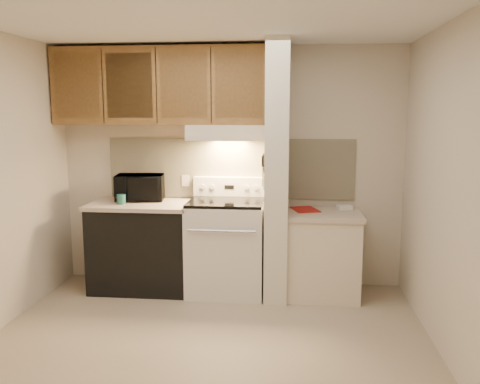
# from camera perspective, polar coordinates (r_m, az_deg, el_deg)

# --- Properties ---
(floor) EXTENTS (3.60, 3.60, 0.00)m
(floor) POSITION_cam_1_polar(r_m,az_deg,el_deg) (4.28, -3.58, -16.34)
(floor) COLOR tan
(floor) RESTS_ON ground
(ceiling) EXTENTS (3.60, 3.60, 0.00)m
(ceiling) POSITION_cam_1_polar(r_m,az_deg,el_deg) (3.92, -3.96, 18.78)
(ceiling) COLOR white
(ceiling) RESTS_ON wall_back
(wall_back) EXTENTS (3.60, 2.50, 0.02)m
(wall_back) POSITION_cam_1_polar(r_m,az_deg,el_deg) (5.39, -1.10, 2.83)
(wall_back) COLOR beige
(wall_back) RESTS_ON floor
(wall_right) EXTENTS (0.02, 3.00, 2.50)m
(wall_right) POSITION_cam_1_polar(r_m,az_deg,el_deg) (4.03, 22.39, -0.00)
(wall_right) COLOR beige
(wall_right) RESTS_ON floor
(backsplash) EXTENTS (2.60, 0.02, 0.63)m
(backsplash) POSITION_cam_1_polar(r_m,az_deg,el_deg) (5.38, -1.12, 2.65)
(backsplash) COLOR beige
(backsplash) RESTS_ON wall_back
(range_body) EXTENTS (0.76, 0.65, 0.92)m
(range_body) POSITION_cam_1_polar(r_m,az_deg,el_deg) (5.20, -1.54, -6.28)
(range_body) COLOR silver
(range_body) RESTS_ON floor
(oven_window) EXTENTS (0.50, 0.01, 0.30)m
(oven_window) POSITION_cam_1_polar(r_m,az_deg,el_deg) (4.88, -2.02, -6.81)
(oven_window) COLOR black
(oven_window) RESTS_ON range_body
(oven_handle) EXTENTS (0.65, 0.02, 0.02)m
(oven_handle) POSITION_cam_1_polar(r_m,az_deg,el_deg) (4.79, -2.10, -4.40)
(oven_handle) COLOR silver
(oven_handle) RESTS_ON range_body
(cooktop) EXTENTS (0.74, 0.64, 0.03)m
(cooktop) POSITION_cam_1_polar(r_m,az_deg,el_deg) (5.09, -1.56, -1.12)
(cooktop) COLOR black
(cooktop) RESTS_ON range_body
(range_backguard) EXTENTS (0.76, 0.08, 0.20)m
(range_backguard) POSITION_cam_1_polar(r_m,az_deg,el_deg) (5.35, -1.17, 0.63)
(range_backguard) COLOR silver
(range_backguard) RESTS_ON range_body
(range_display) EXTENTS (0.10, 0.01, 0.04)m
(range_display) POSITION_cam_1_polar(r_m,az_deg,el_deg) (5.31, -1.23, 0.56)
(range_display) COLOR black
(range_display) RESTS_ON range_backguard
(range_knob_left_outer) EXTENTS (0.05, 0.02, 0.05)m
(range_knob_left_outer) POSITION_cam_1_polar(r_m,az_deg,el_deg) (5.35, -4.21, 0.60)
(range_knob_left_outer) COLOR silver
(range_knob_left_outer) RESTS_ON range_backguard
(range_knob_left_inner) EXTENTS (0.05, 0.02, 0.05)m
(range_knob_left_inner) POSITION_cam_1_polar(r_m,az_deg,el_deg) (5.33, -3.15, 0.59)
(range_knob_left_inner) COLOR silver
(range_knob_left_inner) RESTS_ON range_backguard
(range_knob_right_inner) EXTENTS (0.05, 0.02, 0.05)m
(range_knob_right_inner) POSITION_cam_1_polar(r_m,az_deg,el_deg) (5.29, 0.70, 0.53)
(range_knob_right_inner) COLOR silver
(range_knob_right_inner) RESTS_ON range_backguard
(range_knob_right_outer) EXTENTS (0.05, 0.02, 0.05)m
(range_knob_right_outer) POSITION_cam_1_polar(r_m,az_deg,el_deg) (5.28, 1.79, 0.51)
(range_knob_right_outer) COLOR silver
(range_knob_right_outer) RESTS_ON range_backguard
(dishwasher_front) EXTENTS (1.00, 0.63, 0.87)m
(dishwasher_front) POSITION_cam_1_polar(r_m,az_deg,el_deg) (5.39, -10.89, -6.15)
(dishwasher_front) COLOR black
(dishwasher_front) RESTS_ON floor
(left_countertop) EXTENTS (1.04, 0.67, 0.04)m
(left_countertop) POSITION_cam_1_polar(r_m,az_deg,el_deg) (5.29, -11.03, -1.39)
(left_countertop) COLOR #C4B09C
(left_countertop) RESTS_ON dishwasher_front
(spoon_rest) EXTENTS (0.24, 0.15, 0.02)m
(spoon_rest) POSITION_cam_1_polar(r_m,az_deg,el_deg) (5.52, -11.95, -0.70)
(spoon_rest) COLOR black
(spoon_rest) RESTS_ON left_countertop
(teal_jar) EXTENTS (0.10, 0.10, 0.10)m
(teal_jar) POSITION_cam_1_polar(r_m,az_deg,el_deg) (5.24, -13.18, -0.80)
(teal_jar) COLOR #25665A
(teal_jar) RESTS_ON left_countertop
(outlet) EXTENTS (0.08, 0.01, 0.12)m
(outlet) POSITION_cam_1_polar(r_m,az_deg,el_deg) (5.46, -6.14, 1.27)
(outlet) COLOR beige
(outlet) RESTS_ON backsplash
(microwave) EXTENTS (0.53, 0.40, 0.27)m
(microwave) POSITION_cam_1_polar(r_m,az_deg,el_deg) (5.42, -11.16, 0.51)
(microwave) COLOR black
(microwave) RESTS_ON left_countertop
(partition_pillar) EXTENTS (0.22, 0.70, 2.50)m
(partition_pillar) POSITION_cam_1_polar(r_m,az_deg,el_deg) (5.00, 4.23, 2.32)
(partition_pillar) COLOR beige
(partition_pillar) RESTS_ON floor
(pillar_trim) EXTENTS (0.01, 0.70, 0.04)m
(pillar_trim) POSITION_cam_1_polar(r_m,az_deg,el_deg) (5.00, 2.90, 2.91)
(pillar_trim) COLOR brown
(pillar_trim) RESTS_ON partition_pillar
(knife_strip) EXTENTS (0.02, 0.42, 0.04)m
(knife_strip) POSITION_cam_1_polar(r_m,az_deg,el_deg) (4.95, 2.80, 3.07)
(knife_strip) COLOR black
(knife_strip) RESTS_ON partition_pillar
(knife_blade_a) EXTENTS (0.01, 0.03, 0.16)m
(knife_blade_a) POSITION_cam_1_polar(r_m,az_deg,el_deg) (4.81, 2.56, 1.71)
(knife_blade_a) COLOR silver
(knife_blade_a) RESTS_ON knife_strip
(knife_handle_a) EXTENTS (0.02, 0.02, 0.10)m
(knife_handle_a) POSITION_cam_1_polar(r_m,az_deg,el_deg) (4.79, 2.56, 3.48)
(knife_handle_a) COLOR black
(knife_handle_a) RESTS_ON knife_strip
(knife_blade_b) EXTENTS (0.01, 0.04, 0.18)m
(knife_blade_b) POSITION_cam_1_polar(r_m,az_deg,el_deg) (4.87, 2.60, 1.68)
(knife_blade_b) COLOR silver
(knife_blade_b) RESTS_ON knife_strip
(knife_handle_b) EXTENTS (0.02, 0.02, 0.10)m
(knife_handle_b) POSITION_cam_1_polar(r_m,az_deg,el_deg) (4.85, 2.61, 3.55)
(knife_handle_b) COLOR black
(knife_handle_b) RESTS_ON knife_strip
(knife_blade_c) EXTENTS (0.01, 0.04, 0.20)m
(knife_blade_c) POSITION_cam_1_polar(r_m,az_deg,el_deg) (4.96, 2.65, 1.70)
(knife_blade_c) COLOR silver
(knife_blade_c) RESTS_ON knife_strip
(knife_handle_c) EXTENTS (0.02, 0.02, 0.10)m
(knife_handle_c) POSITION_cam_1_polar(r_m,az_deg,el_deg) (4.96, 2.68, 3.67)
(knife_handle_c) COLOR black
(knife_handle_c) RESTS_ON knife_strip
(knife_blade_d) EXTENTS (0.01, 0.04, 0.16)m
(knife_blade_d) POSITION_cam_1_polar(r_m,az_deg,el_deg) (5.04, 2.71, 2.04)
(knife_blade_d) COLOR silver
(knife_blade_d) RESTS_ON knife_strip
(knife_handle_d) EXTENTS (0.02, 0.02, 0.10)m
(knife_handle_d) POSITION_cam_1_polar(r_m,az_deg,el_deg) (5.02, 2.72, 3.74)
(knife_handle_d) COLOR black
(knife_handle_d) RESTS_ON knife_strip
(knife_blade_e) EXTENTS (0.01, 0.04, 0.18)m
(knife_blade_e) POSITION_cam_1_polar(r_m,az_deg,el_deg) (5.13, 2.76, 2.05)
(knife_blade_e) COLOR silver
(knife_blade_e) RESTS_ON knife_strip
(knife_handle_e) EXTENTS (0.02, 0.02, 0.10)m
(knife_handle_e) POSITION_cam_1_polar(r_m,az_deg,el_deg) (5.10, 2.77, 3.82)
(knife_handle_e) COLOR black
(knife_handle_e) RESTS_ON knife_strip
(oven_mitt) EXTENTS (0.03, 0.09, 0.21)m
(oven_mitt) POSITION_cam_1_polar(r_m,az_deg,el_deg) (5.19, 2.81, 1.45)
(oven_mitt) COLOR gray
(oven_mitt) RESTS_ON partition_pillar
(right_cab_base) EXTENTS (0.70, 0.60, 0.81)m
(right_cab_base) POSITION_cam_1_polar(r_m,az_deg,el_deg) (5.18, 9.25, -7.10)
(right_cab_base) COLOR beige
(right_cab_base) RESTS_ON floor
(right_countertop) EXTENTS (0.74, 0.64, 0.04)m
(right_countertop) POSITION_cam_1_polar(r_m,az_deg,el_deg) (5.08, 9.37, -2.48)
(right_countertop) COLOR #C4B09C
(right_countertop) RESTS_ON right_cab_base
(red_folder) EXTENTS (0.31, 0.37, 0.01)m
(red_folder) POSITION_cam_1_polar(r_m,az_deg,el_deg) (5.16, 7.32, -1.96)
(red_folder) COLOR #9F1A15
(red_folder) RESTS_ON right_countertop
(white_box) EXTENTS (0.17, 0.14, 0.04)m
(white_box) POSITION_cam_1_polar(r_m,az_deg,el_deg) (5.26, 11.66, -1.70)
(white_box) COLOR white
(white_box) RESTS_ON right_countertop
(range_hood) EXTENTS (0.78, 0.44, 0.15)m
(range_hood) POSITION_cam_1_polar(r_m,az_deg,el_deg) (5.14, -1.41, 6.72)
(range_hood) COLOR beige
(range_hood) RESTS_ON upper_cabinets
(hood_lip) EXTENTS (0.78, 0.04, 0.06)m
(hood_lip) POSITION_cam_1_polar(r_m,az_deg,el_deg) (4.93, -1.72, 6.09)
(hood_lip) COLOR beige
(hood_lip) RESTS_ON range_hood
(upper_cabinets) EXTENTS (2.18, 0.33, 0.77)m
(upper_cabinets) POSITION_cam_1_polar(r_m,az_deg,el_deg) (5.32, -8.92, 11.65)
(upper_cabinets) COLOR brown
(upper_cabinets) RESTS_ON wall_back
(cab_door_a) EXTENTS (0.46, 0.01, 0.63)m
(cab_door_a) POSITION_cam_1_polar(r_m,az_deg,el_deg) (5.43, -17.90, 11.27)
(cab_door_a) COLOR brown
(cab_door_a) RESTS_ON upper_cabinets
(cab_gap_a) EXTENTS (0.01, 0.01, 0.73)m
(cab_gap_a) POSITION_cam_1_polar(r_m,az_deg,el_deg) (5.33, -15.17, 11.44)
(cab_gap_a) COLOR black
(cab_gap_a) RESTS_ON upper_cabinets
(cab_door_b) EXTENTS (0.46, 0.01, 0.63)m
(cab_door_b) POSITION_cam_1_polar(r_m,az_deg,el_deg) (5.24, -12.32, 11.59)
(cab_door_b) COLOR brown
(cab_door_b) RESTS_ON upper_cabinets
(cab_gap_b) EXTENTS (0.01, 0.01, 0.73)m
(cab_gap_b) POSITION_cam_1_polar(r_m,az_deg,el_deg) (5.16, -9.39, 11.72)
(cab_gap_b) COLOR black
(cab_gap_b) RESTS_ON upper_cabinets
(cab_door_c) EXTENTS (0.46, 0.01, 0.63)m
(cab_door_c) POSITION_cam_1_polar(r_m,az_deg,el_deg) (5.10, -6.36, 11.82)
(cab_door_c) COLOR brown
(cab_door_c) RESTS_ON upper_cabinets
(cab_gap_c) EXTENTS (0.01, 0.01, 0.73)m
(cab_gap_c) POSITION_cam_1_polar(r_m,az_deg,el_deg) (5.05, -3.27, 11.89)
(cab_gap_c) COLOR black
(cab_gap_c) RESTS_ON upper_cabinets
(cab_door_d) EXTENTS (0.46, 0.01, 0.63)m
(cab_door_d) POSITION_cam_1_polar(r_m,az_deg,el_deg) (5.01, -0.13, 11.92)
(cab_door_d) COLOR brown
(cab_door_d) RESTS_ON upper_cabinets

